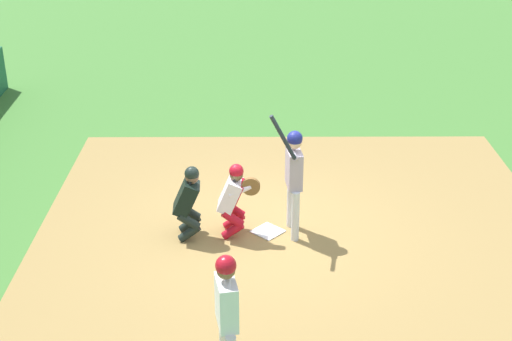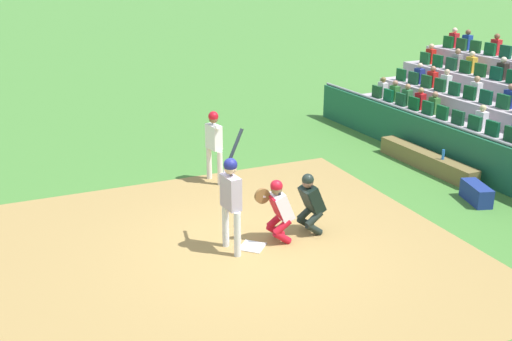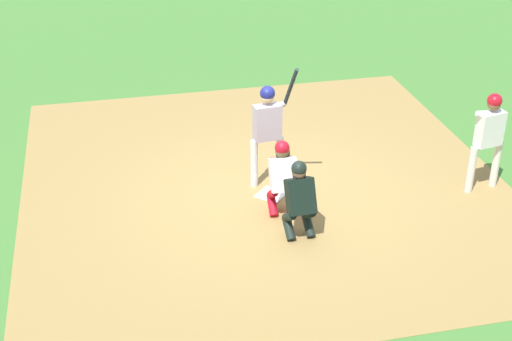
% 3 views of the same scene
% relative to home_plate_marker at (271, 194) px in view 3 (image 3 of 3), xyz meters
% --- Properties ---
extents(ground_plane, '(160.00, 160.00, 0.00)m').
position_rel_home_plate_marker_xyz_m(ground_plane, '(0.00, 0.00, -0.02)').
color(ground_plane, '#407530').
extents(infield_dirt_patch, '(8.65, 9.05, 0.01)m').
position_rel_home_plate_marker_xyz_m(infield_dirt_patch, '(0.00, 0.50, -0.01)').
color(infield_dirt_patch, olive).
rests_on(infield_dirt_patch, ground_plane).
extents(home_plate_marker, '(0.62, 0.62, 0.02)m').
position_rel_home_plate_marker_xyz_m(home_plate_marker, '(0.00, 0.00, 0.00)').
color(home_plate_marker, white).
rests_on(home_plate_marker, infield_dirt_patch).
extents(batter_at_plate, '(0.71, 0.56, 2.26)m').
position_rel_home_plate_marker_xyz_m(batter_at_plate, '(0.05, 0.41, 1.14)').
color(batter_at_plate, silver).
rests_on(batter_at_plate, ground_plane).
extents(catcher_crouching, '(0.49, 0.72, 1.29)m').
position_rel_home_plate_marker_xyz_m(catcher_crouching, '(0.03, -0.56, 0.70)').
color(catcher_crouching, '#B61121').
rests_on(catcher_crouching, ground_plane).
extents(home_plate_umpire, '(0.47, 0.46, 1.29)m').
position_rel_home_plate_marker_xyz_m(home_plate_umpire, '(0.08, -1.30, 0.68)').
color(home_plate_umpire, black).
rests_on(home_plate_umpire, ground_plane).
extents(on_deck_batter, '(0.66, 0.29, 1.78)m').
position_rel_home_plate_marker_xyz_m(on_deck_batter, '(3.60, -0.68, 1.07)').
color(on_deck_batter, silver).
rests_on(on_deck_batter, ground_plane).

